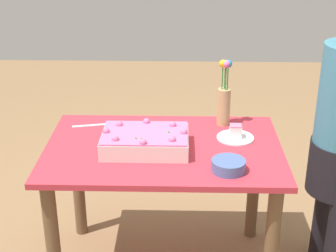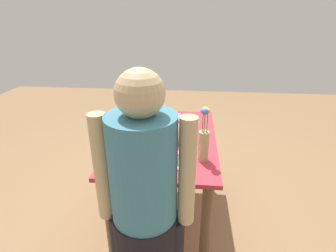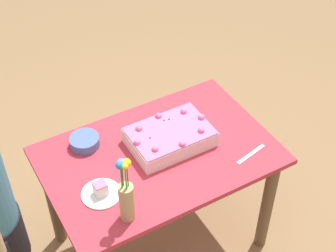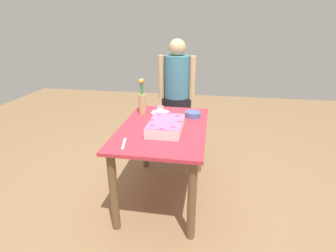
% 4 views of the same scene
% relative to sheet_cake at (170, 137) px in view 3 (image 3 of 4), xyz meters
% --- Properties ---
extents(ground_plane, '(8.00, 8.00, 0.00)m').
position_rel_sheet_cake_xyz_m(ground_plane, '(-0.09, -0.04, -0.81)').
color(ground_plane, olive).
extents(dining_table, '(1.20, 0.79, 0.76)m').
position_rel_sheet_cake_xyz_m(dining_table, '(-0.09, -0.04, -0.19)').
color(dining_table, '#BC2F3F').
rests_on(dining_table, ground_plane).
extents(sheet_cake, '(0.43, 0.29, 0.12)m').
position_rel_sheet_cake_xyz_m(sheet_cake, '(0.00, 0.00, 0.00)').
color(sheet_cake, silver).
rests_on(sheet_cake, dining_table).
extents(serving_plate_with_slice, '(0.20, 0.20, 0.08)m').
position_rel_sheet_cake_xyz_m(serving_plate_with_slice, '(-0.46, -0.14, -0.03)').
color(serving_plate_with_slice, white).
rests_on(serving_plate_with_slice, dining_table).
extents(cake_knife, '(0.20, 0.06, 0.00)m').
position_rel_sheet_cake_xyz_m(cake_knife, '(0.32, -0.28, -0.05)').
color(cake_knife, silver).
rests_on(cake_knife, dining_table).
extents(flower_vase, '(0.07, 0.07, 0.37)m').
position_rel_sheet_cake_xyz_m(flower_vase, '(-0.41, -0.32, 0.10)').
color(flower_vase, tan).
rests_on(flower_vase, dining_table).
extents(fruit_bowl, '(0.16, 0.16, 0.05)m').
position_rel_sheet_cake_xyz_m(fruit_bowl, '(-0.40, 0.21, -0.02)').
color(fruit_bowl, '#4C65A0').
rests_on(fruit_bowl, dining_table).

